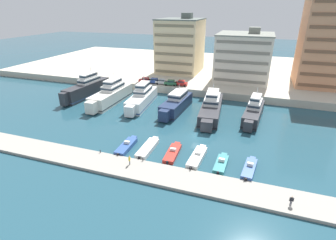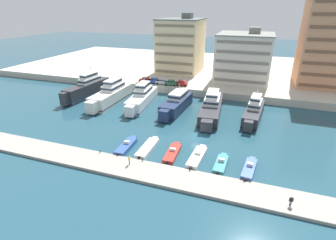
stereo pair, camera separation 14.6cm
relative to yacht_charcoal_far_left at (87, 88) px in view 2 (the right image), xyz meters
The scene contains 29 objects.
ground_plane 42.04m from the yacht_charcoal_far_left, 21.59° to the right, with size 400.00×400.00×0.00m, color #234C5B.
quay_promenade 60.32m from the yacht_charcoal_far_left, 49.69° to the left, with size 180.00×70.00×2.21m, color beige.
pier_dock 50.39m from the yacht_charcoal_far_left, 39.19° to the right, with size 120.00×5.76×0.51m, color #9E998E.
yacht_charcoal_far_left is the anchor object (origin of this frame).
yacht_ivory_left 10.16m from the yacht_charcoal_far_left, 13.56° to the right, with size 5.03×20.78×8.40m.
yacht_white_mid_left 19.37m from the yacht_charcoal_far_left, ahead, with size 5.92×19.78×7.99m.
yacht_navy_center_left 29.99m from the yacht_charcoal_far_left, ahead, with size 5.28×17.90×6.75m.
yacht_charcoal_center 39.39m from the yacht_charcoal_far_left, ahead, with size 6.52×22.61×7.64m.
yacht_charcoal_center_right 49.99m from the yacht_charcoal_far_left, ahead, with size 5.10×18.15×7.53m.
motorboat_blue_far_left 36.75m from the yacht_charcoal_far_left, 43.32° to the right, with size 2.31×7.99×1.41m.
motorboat_white_left 39.58m from the yacht_charcoal_far_left, 38.25° to the right, with size 2.21×8.75×0.91m.
motorboat_red_mid_left 43.76m from the yacht_charcoal_far_left, 34.05° to the right, with size 2.40×7.96×1.18m.
motorboat_white_center_left 48.05m from the yacht_charcoal_far_left, 31.07° to the right, with size 2.44×8.53×1.49m.
motorboat_teal_center 52.21m from the yacht_charcoal_far_left, 29.01° to the right, with size 2.08×6.94×1.34m.
motorboat_blue_center_right 56.59m from the yacht_charcoal_far_left, 26.80° to the right, with size 2.48×7.53×1.56m.
car_red_far_left 19.31m from the yacht_charcoal_far_left, 44.47° to the left, with size 4.25×2.24×1.80m.
car_blue_left 21.84m from the yacht_charcoal_far_left, 38.75° to the left, with size 4.19×2.10×1.80m.
car_silver_mid_left 24.09m from the yacht_charcoal_far_left, 34.68° to the left, with size 4.24×2.23×1.80m.
car_green_center_left 26.62m from the yacht_charcoal_far_left, 29.76° to the left, with size 4.24×2.23×1.80m.
car_red_center 29.93m from the yacht_charcoal_far_left, 27.84° to the left, with size 4.13×1.99×1.80m.
apartment_block_far_left 40.33m from the yacht_charcoal_far_left, 59.11° to the left, with size 15.71×17.63×21.72m.
apartment_block_left 53.50m from the yacht_charcoal_far_left, 33.47° to the left, with size 18.18×18.02×17.64m.
apartment_block_mid_left 76.35m from the yacht_charcoal_far_left, 23.95° to the left, with size 15.26×17.59×29.39m.
pedestrian_near_edge 43.40m from the yacht_charcoal_far_left, 45.61° to the right, with size 0.35×0.66×1.74m.
pedestrian_mid_deck 65.35m from the yacht_charcoal_far_left, 30.20° to the right, with size 0.60×0.26×1.55m.
bollard_west 37.30m from the yacht_charcoal_far_left, 51.56° to the right, with size 0.20×0.20×0.61m.
bollard_west_mid 43.39m from the yacht_charcoal_far_left, 42.30° to the right, with size 0.20×0.20×0.61m.
bollard_east_mid 50.33m from the yacht_charcoal_far_left, 35.46° to the right, with size 0.20×0.20×0.61m.
bollard_east 57.81m from the yacht_charcoal_far_left, 30.33° to the right, with size 0.20×0.20×0.61m.
Camera 2 is at (10.81, -50.42, 26.34)m, focal length 28.00 mm.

